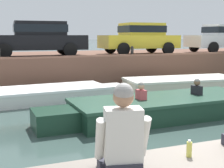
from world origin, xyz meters
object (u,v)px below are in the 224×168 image
boat_moored_east_cream (188,84)px  person_seated_left (122,142)px  boat_moored_central_white (48,94)px  car_centre_yellow (140,37)px  bottle_drink (189,149)px  motorboat_passing (158,107)px  car_right_inner_white (223,37)px  car_left_inner_black (38,37)px  mooring_bollard_east (132,51)px

boat_moored_east_cream → person_seated_left: (-6.62, -8.42, 1.00)m
boat_moored_central_white → boat_moored_east_cream: boat_moored_east_cream is taller
car_centre_yellow → person_seated_left: 13.07m
car_centre_yellow → bottle_drink: car_centre_yellow is taller
motorboat_passing → bottle_drink: (-2.24, -4.69, 0.71)m
boat_moored_central_white → boat_moored_east_cream: size_ratio=0.96×
car_right_inner_white → person_seated_left: size_ratio=4.21×
car_right_inner_white → person_seated_left: bearing=-133.7°
motorboat_passing → boat_moored_east_cream: bearing=45.6°
boat_moored_central_white → bottle_drink: (0.30, -8.15, 0.76)m
car_left_inner_black → car_right_inner_white: bearing=0.0°
car_right_inner_white → motorboat_passing: bearing=-139.7°
car_left_inner_black → person_seated_left: 11.70m
car_centre_yellow → bottle_drink: size_ratio=18.98×
person_seated_left → mooring_bollard_east: bearing=64.8°
car_centre_yellow → car_right_inner_white: size_ratio=0.95×
mooring_bollard_east → person_seated_left: 11.53m
car_left_inner_black → bottle_drink: car_left_inner_black is taller
person_seated_left → bottle_drink: person_seated_left is taller
car_left_inner_black → mooring_bollard_east: car_left_inner_black is taller
car_right_inner_white → mooring_bollard_east: (-6.20, -1.21, -0.61)m
car_right_inner_white → mooring_bollard_east: bearing=-169.0°
boat_moored_central_white → mooring_bollard_east: (4.26, 2.06, 1.40)m
motorboat_passing → mooring_bollard_east: bearing=72.6°
bottle_drink → mooring_bollard_east: bearing=68.8°
motorboat_passing → mooring_bollard_east: size_ratio=14.89×
mooring_bollard_east → bottle_drink: bearing=-111.2°
car_left_inner_black → bottle_drink: 11.48m
car_right_inner_white → car_centre_yellow: bearing=-180.0°
boat_moored_central_white → car_left_inner_black: 3.83m
motorboat_passing → person_seated_left: person_seated_left is taller
car_right_inner_white → car_left_inner_black: bearing=-180.0°
boat_moored_east_cream → person_seated_left: 10.75m
mooring_bollard_east → person_seated_left: person_seated_left is taller
car_left_inner_black → person_seated_left: bearing=-94.0°
mooring_bollard_east → car_left_inner_black: bearing=163.6°
car_right_inner_white → bottle_drink: bearing=-131.7°
boat_moored_east_cream → car_right_inner_white: size_ratio=1.46×
motorboat_passing → car_centre_yellow: bearing=68.1°
boat_moored_central_white → bottle_drink: bearing=-87.9°
car_centre_yellow → car_left_inner_black: bearing=-180.0°
boat_moored_east_cream → car_right_inner_white: 5.87m
boat_moored_east_cream → car_centre_yellow: car_centre_yellow is taller
boat_moored_central_white → car_centre_yellow: size_ratio=1.47×
car_right_inner_white → bottle_drink: (-10.17, -11.42, -1.25)m
car_centre_yellow → mooring_bollard_east: 1.66m
motorboat_passing → bottle_drink: bearing=-115.5°
mooring_bollard_east → boat_moored_central_white: bearing=-154.2°
car_left_inner_black → car_centre_yellow: same height
car_left_inner_black → mooring_bollard_east: bearing=-16.4°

